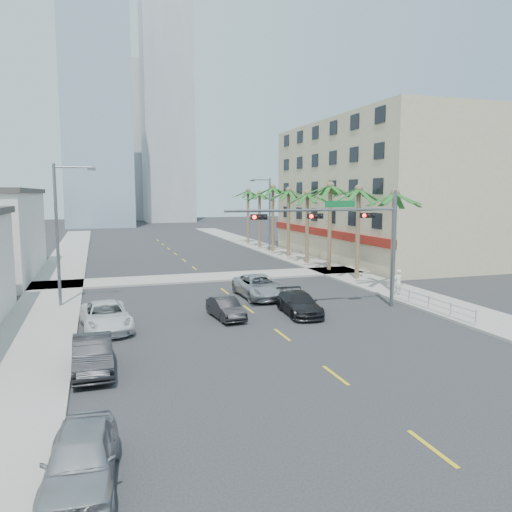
{
  "coord_description": "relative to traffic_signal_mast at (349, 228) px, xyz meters",
  "views": [
    {
      "loc": [
        -8.81,
        -19.19,
        7.19
      ],
      "look_at": [
        0.1,
        8.71,
        3.5
      ],
      "focal_mm": 35.0,
      "sensor_mm": 36.0,
      "label": 1
    }
  ],
  "objects": [
    {
      "name": "palm_tree_7",
      "position": [
        5.82,
        40.45,
        2.37
      ],
      "size": [
        4.8,
        4.8,
        8.16
      ],
      "color": "brown",
      "rests_on": "ground"
    },
    {
      "name": "sidewalk_right",
      "position": [
        6.22,
        12.05,
        -4.99
      ],
      "size": [
        4.0,
        120.0,
        0.15
      ],
      "primitive_type": "cube",
      "color": "gray",
      "rests_on": "ground"
    },
    {
      "name": "tower_far_right",
      "position": [
        3.22,
        102.05,
        24.94
      ],
      "size": [
        12.0,
        12.0,
        60.0
      ],
      "primitive_type": "cube",
      "color": "#ADADB2",
      "rests_on": "ground"
    },
    {
      "name": "sidewalk_left",
      "position": [
        -17.78,
        12.05,
        -4.99
      ],
      "size": [
        4.0,
        120.0,
        0.15
      ],
      "primitive_type": "cube",
      "color": "gray",
      "rests_on": "ground"
    },
    {
      "name": "car_parked_far",
      "position": [
        -14.33,
        -0.18,
        -4.34
      ],
      "size": [
        2.83,
        5.38,
        1.44
      ],
      "primitive_type": "imported",
      "rotation": [
        0.0,
        0.0,
        0.08
      ],
      "color": "silver",
      "rests_on": "ground"
    },
    {
      "name": "traffic_signal_mast",
      "position": [
        0.0,
        0.0,
        0.0
      ],
      "size": [
        11.12,
        0.54,
        7.2
      ],
      "color": "slate",
      "rests_on": "ground"
    },
    {
      "name": "ground",
      "position": [
        -5.78,
        -7.95,
        -5.06
      ],
      "size": [
        260.0,
        260.0,
        0.0
      ],
      "primitive_type": "plane",
      "color": "#262628",
      "rests_on": "ground"
    },
    {
      "name": "tower_far_center",
      "position": [
        -8.78,
        117.05,
        15.94
      ],
      "size": [
        16.0,
        16.0,
        42.0
      ],
      "primitive_type": "cube",
      "color": "#ADADB2",
      "rests_on": "ground"
    },
    {
      "name": "tower_far_left",
      "position": [
        -13.78,
        87.05,
        18.94
      ],
      "size": [
        14.0,
        14.0,
        48.0
      ],
      "primitive_type": "cube",
      "color": "#99B2C6",
      "rests_on": "ground"
    },
    {
      "name": "palm_tree_1",
      "position": [
        5.82,
        9.25,
        2.37
      ],
      "size": [
        4.8,
        4.8,
        8.16
      ],
      "color": "brown",
      "rests_on": "ground"
    },
    {
      "name": "palm_tree_2",
      "position": [
        5.82,
        14.45,
        2.72
      ],
      "size": [
        4.8,
        4.8,
        8.52
      ],
      "color": "brown",
      "rests_on": "ground"
    },
    {
      "name": "palm_tree_4",
      "position": [
        5.82,
        24.85,
        2.37
      ],
      "size": [
        4.8,
        4.8,
        8.16
      ],
      "color": "brown",
      "rests_on": "ground"
    },
    {
      "name": "pedestrian",
      "position": [
        5.18,
        2.36,
        -4.01
      ],
      "size": [
        0.68,
        0.48,
        1.79
      ],
      "primitive_type": "imported",
      "rotation": [
        0.0,
        0.0,
        3.22
      ],
      "color": "white",
      "rests_on": "sidewalk_right"
    },
    {
      "name": "building_right",
      "position": [
        16.21,
        22.05,
        2.43
      ],
      "size": [
        15.25,
        28.0,
        15.0
      ],
      "color": "#C3AF89",
      "rests_on": "ground"
    },
    {
      "name": "palm_tree_6",
      "position": [
        5.82,
        35.25,
        2.02
      ],
      "size": [
        4.8,
        4.8,
        7.8
      ],
      "color": "brown",
      "rests_on": "ground"
    },
    {
      "name": "sidewalk_cross",
      "position": [
        -5.78,
        14.05,
        -4.99
      ],
      "size": [
        80.0,
        4.0,
        0.15
      ],
      "primitive_type": "cube",
      "color": "gray",
      "rests_on": "ground"
    },
    {
      "name": "streetlight_right",
      "position": [
        5.21,
        30.05,
        -0.0
      ],
      "size": [
        2.55,
        0.25,
        9.0
      ],
      "color": "slate",
      "rests_on": "ground"
    },
    {
      "name": "car_lane_center",
      "position": [
        -4.03,
        5.16,
        -4.28
      ],
      "size": [
        2.75,
        5.67,
        1.55
      ],
      "primitive_type": "imported",
      "rotation": [
        0.0,
        0.0,
        0.03
      ],
      "color": "#BABABF",
      "rests_on": "ground"
    },
    {
      "name": "palm_tree_0",
      "position": [
        5.82,
        4.05,
        2.02
      ],
      "size": [
        4.8,
        4.8,
        7.8
      ],
      "color": "brown",
      "rests_on": "ground"
    },
    {
      "name": "palm_tree_3",
      "position": [
        5.82,
        19.65,
        2.02
      ],
      "size": [
        4.8,
        4.8,
        7.8
      ],
      "color": "brown",
      "rests_on": "ground"
    },
    {
      "name": "streetlight_left",
      "position": [
        -16.78,
        6.05,
        -0.0
      ],
      "size": [
        2.55,
        0.25,
        9.0
      ],
      "color": "slate",
      "rests_on": "ground"
    },
    {
      "name": "car_parked_near",
      "position": [
        -15.18,
        -14.88,
        -4.34
      ],
      "size": [
        2.04,
        4.37,
        1.45
      ],
      "primitive_type": "imported",
      "rotation": [
        0.0,
        0.0,
        -0.08
      ],
      "color": "#A6A6AB",
      "rests_on": "ground"
    },
    {
      "name": "palm_tree_5",
      "position": [
        5.82,
        30.05,
        2.72
      ],
      "size": [
        4.8,
        4.8,
        8.52
      ],
      "color": "brown",
      "rests_on": "ground"
    },
    {
      "name": "car_parked_mid",
      "position": [
        -14.96,
        -6.61,
        -4.34
      ],
      "size": [
        1.58,
        4.38,
        1.43
      ],
      "primitive_type": "imported",
      "rotation": [
        0.0,
        0.0,
        0.01
      ],
      "color": "black",
      "rests_on": "ground"
    },
    {
      "name": "guardrail",
      "position": [
        4.52,
        -1.95,
        -4.39
      ],
      "size": [
        0.08,
        8.08,
        1.0
      ],
      "color": "silver",
      "rests_on": "ground"
    },
    {
      "name": "car_lane_left",
      "position": [
        -7.7,
        0.19,
        -4.45
      ],
      "size": [
        1.66,
        3.81,
        1.22
      ],
      "primitive_type": "imported",
      "rotation": [
        0.0,
        0.0,
        0.1
      ],
      "color": "black",
      "rests_on": "ground"
    },
    {
      "name": "car_lane_right",
      "position": [
        -3.28,
        -0.21,
        -4.4
      ],
      "size": [
        2.17,
        4.69,
        1.33
      ],
      "primitive_type": "imported",
      "rotation": [
        0.0,
        0.0,
        -0.07
      ],
      "color": "black",
      "rests_on": "ground"
    }
  ]
}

